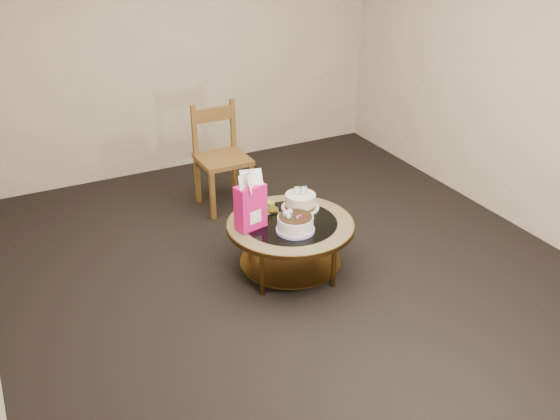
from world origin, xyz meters
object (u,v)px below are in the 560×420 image
dining_chair (221,156)px  cream_cake (300,201)px  coffee_table (290,231)px  gift_bag (250,201)px  decorated_cake (295,224)px

dining_chair → cream_cake: bearing=-80.4°
coffee_table → gift_bag: (-0.31, 0.07, 0.31)m
gift_bag → dining_chair: 1.36m
coffee_table → decorated_cake: bearing=-104.1°
cream_cake → coffee_table: bearing=-116.6°
gift_bag → decorated_cake: bearing=-49.4°
decorated_cake → gift_bag: gift_bag is taller
cream_cake → dining_chair: bearing=119.3°
cream_cake → gift_bag: (-0.50, -0.11, 0.17)m
coffee_table → dining_chair: size_ratio=1.02×
coffee_table → decorated_cake: (-0.04, -0.14, 0.14)m
gift_bag → dining_chair: (0.29, 1.32, -0.18)m
decorated_cake → dining_chair: bearing=89.6°
decorated_cake → cream_cake: size_ratio=0.96×
gift_bag → dining_chair: dining_chair is taller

